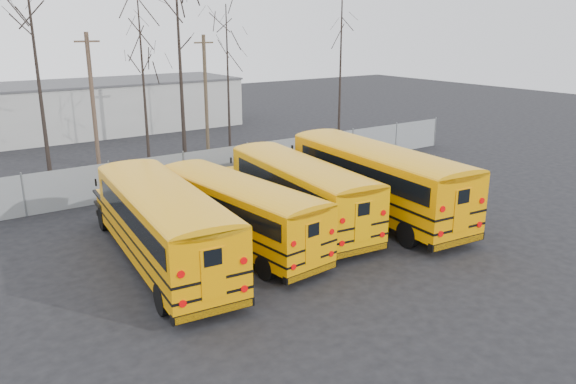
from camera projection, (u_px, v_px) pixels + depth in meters
ground at (321, 262)px, 21.04m from camera, size 120.00×120.00×0.00m
fence at (184, 171)px, 30.19m from camera, size 40.00×0.04×2.00m
distant_building at (103, 107)px, 46.72m from camera, size 22.00×8.00×4.00m
bus_a at (161, 218)px, 20.25m from camera, size 3.67×11.39×3.14m
bus_b at (236, 207)px, 22.12m from camera, size 3.26×10.31×2.84m
bus_c at (298, 186)px, 24.57m from camera, size 3.56×10.93×3.01m
bus_d at (374, 174)px, 25.67m from camera, size 3.79×12.26×3.38m
utility_pole_left at (93, 100)px, 33.82m from camera, size 1.45×0.30×8.16m
utility_pole_right at (206, 92)px, 38.79m from camera, size 1.41×0.25×7.93m
tree_1 at (38, 76)px, 29.09m from camera, size 0.26×0.26×11.96m
tree_2 at (144, 96)px, 29.52m from camera, size 0.26×0.26×9.86m
tree_3 at (181, 74)px, 31.72m from camera, size 0.26×0.26×11.77m
tree_4 at (228, 84)px, 35.93m from camera, size 0.26×0.26×9.79m
tree_5 at (341, 61)px, 37.81m from camera, size 0.26×0.26×12.39m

